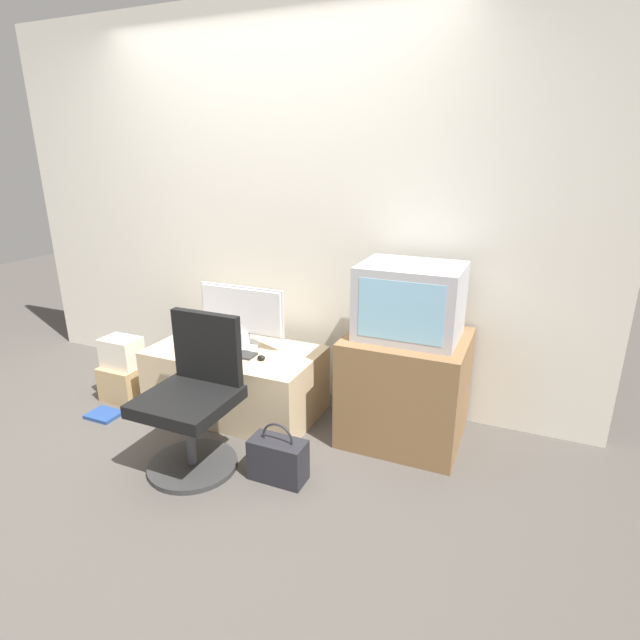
% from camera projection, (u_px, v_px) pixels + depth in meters
% --- Properties ---
extents(ground_plane, '(12.00, 12.00, 0.00)m').
position_uv_depth(ground_plane, '(165.00, 481.00, 2.67)').
color(ground_plane, '#4C4742').
extents(wall_back, '(4.40, 0.05, 2.60)m').
position_uv_depth(wall_back, '(275.00, 210.00, 3.41)').
color(wall_back, silver).
rests_on(wall_back, ground_plane).
extents(desk, '(1.11, 0.61, 0.44)m').
position_uv_depth(desk, '(236.00, 380.00, 3.34)').
color(desk, '#CCB289').
rests_on(desk, ground_plane).
extents(side_stand, '(0.69, 0.62, 0.66)m').
position_uv_depth(side_stand, '(405.00, 387.00, 3.00)').
color(side_stand, olive).
rests_on(side_stand, ground_plane).
extents(main_monitor, '(0.61, 0.21, 0.41)m').
position_uv_depth(main_monitor, '(242.00, 316.00, 3.26)').
color(main_monitor, silver).
rests_on(main_monitor, desk).
extents(keyboard, '(0.32, 0.11, 0.01)m').
position_uv_depth(keyboard, '(232.00, 353.00, 3.20)').
color(keyboard, '#2D2D2D').
rests_on(keyboard, desk).
extents(mouse, '(0.05, 0.04, 0.03)m').
position_uv_depth(mouse, '(261.00, 358.00, 3.10)').
color(mouse, black).
rests_on(mouse, desk).
extents(crt_tv, '(0.57, 0.44, 0.42)m').
position_uv_depth(crt_tv, '(410.00, 301.00, 2.83)').
color(crt_tv, '#B7B7BC').
rests_on(crt_tv, side_stand).
extents(office_chair, '(0.49, 0.49, 0.85)m').
position_uv_depth(office_chair, '(194.00, 403.00, 2.72)').
color(office_chair, '#333333').
rests_on(office_chair, ground_plane).
extents(cardboard_box_lower, '(0.28, 0.26, 0.25)m').
position_uv_depth(cardboard_box_lower, '(126.00, 382.00, 3.55)').
color(cardboard_box_lower, tan).
rests_on(cardboard_box_lower, ground_plane).
extents(cardboard_box_upper, '(0.26, 0.18, 0.21)m').
position_uv_depth(cardboard_box_upper, '(122.00, 352.00, 3.47)').
color(cardboard_box_upper, beige).
rests_on(cardboard_box_upper, cardboard_box_lower).
extents(handbag, '(0.30, 0.15, 0.34)m').
position_uv_depth(handbag, '(278.00, 459.00, 2.66)').
color(handbag, '#232328').
rests_on(handbag, ground_plane).
extents(book, '(0.20, 0.16, 0.02)m').
position_uv_depth(book, '(104.00, 415.00, 3.32)').
color(book, navy).
rests_on(book, ground_plane).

